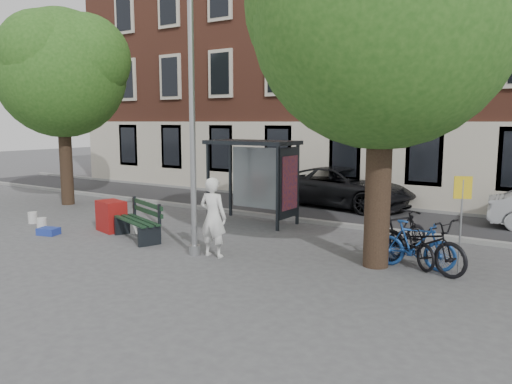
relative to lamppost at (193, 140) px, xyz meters
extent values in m
plane|color=#4C4C4F|center=(0.00, 0.00, -2.78)|extent=(90.00, 90.00, 0.00)
cube|color=#28282B|center=(0.00, 7.00, -2.78)|extent=(40.00, 4.00, 0.01)
cube|color=gray|center=(0.00, 5.00, -2.72)|extent=(40.00, 0.25, 0.12)
cube|color=gray|center=(0.00, 9.00, -2.72)|extent=(40.00, 0.25, 0.12)
cube|color=brown|center=(0.00, 13.00, 4.22)|extent=(30.00, 8.00, 14.00)
cylinder|color=#9EA0A3|center=(0.00, 0.00, 0.22)|extent=(0.14, 0.14, 6.00)
cylinder|color=#9EA0A3|center=(0.00, 0.00, -2.66)|extent=(0.28, 0.28, 0.24)
cylinder|color=black|center=(4.00, 1.50, -1.08)|extent=(0.56, 0.56, 3.40)
sphere|color=#255319|center=(4.00, 1.50, 2.62)|extent=(5.60, 5.60, 5.60)
sphere|color=#255319|center=(3.20, 1.20, 2.92)|extent=(4.20, 4.20, 4.20)
cylinder|color=black|center=(-9.00, 3.00, -1.18)|extent=(0.48, 0.48, 3.20)
sphere|color=#255319|center=(-9.00, 3.00, 2.22)|extent=(4.80, 4.80, 4.80)
sphere|color=#255319|center=(-8.10, 3.40, 2.72)|extent=(3.36, 3.36, 3.36)
sphere|color=#255319|center=(-9.80, 2.70, 2.52)|extent=(3.60, 3.60, 3.60)
sphere|color=#255319|center=(-8.80, 2.10, 2.82)|extent=(3.12, 3.12, 3.12)
cube|color=#1E2328|center=(-2.30, 3.40, -1.53)|extent=(0.08, 0.08, 2.50)
cube|color=#1E2328|center=(0.30, 3.40, -1.53)|extent=(0.08, 0.08, 2.50)
cube|color=#1E2328|center=(-2.30, 4.60, -1.53)|extent=(0.08, 0.08, 2.50)
cube|color=#1E2328|center=(0.30, 4.60, -1.53)|extent=(0.08, 0.08, 2.50)
cube|color=#1E2328|center=(-1.00, 4.00, -0.22)|extent=(2.85, 1.45, 0.12)
cube|color=#8C999E|center=(-1.00, 4.60, -1.41)|extent=(2.34, 0.04, 2.00)
cube|color=#1E2328|center=(0.30, 4.00, -1.41)|extent=(0.12, 1.14, 2.12)
cube|color=#D84C19|center=(0.37, 4.00, -1.41)|extent=(0.02, 0.90, 1.62)
imported|color=white|center=(0.47, 0.14, -1.83)|extent=(0.74, 0.53, 1.91)
cube|color=#1E2328|center=(-3.14, 0.65, -2.53)|extent=(0.30, 0.61, 0.51)
cube|color=#1E2328|center=(-1.57, 0.05, -2.53)|extent=(0.30, 0.61, 0.51)
cube|color=#16321D|center=(-2.43, 0.16, -2.26)|extent=(1.89, 0.83, 0.04)
cube|color=#16321D|center=(-2.35, 0.35, -2.26)|extent=(1.89, 0.83, 0.04)
cube|color=#16321D|center=(-2.28, 0.53, -2.26)|extent=(1.89, 0.83, 0.04)
cube|color=#16321D|center=(-2.24, 0.64, -2.03)|extent=(1.86, 0.75, 0.11)
cube|color=#16321D|center=(-2.24, 0.64, -1.83)|extent=(1.86, 0.75, 0.11)
imported|color=black|center=(4.89, 1.78, -2.19)|extent=(2.39, 1.52, 1.19)
imported|color=navy|center=(4.76, 1.77, -2.25)|extent=(1.81, 0.65, 1.07)
imported|color=black|center=(4.60, 2.07, -2.31)|extent=(1.78, 1.63, 0.94)
imported|color=black|center=(4.21, 2.40, -2.20)|extent=(1.32, 2.00, 1.17)
imported|color=black|center=(0.18, 8.40, -2.04)|extent=(5.67, 3.20, 1.50)
cube|color=maroon|center=(-3.78, 0.69, -2.33)|extent=(1.03, 0.82, 0.90)
cube|color=#21379B|center=(-4.90, -0.64, -2.68)|extent=(0.64, 0.54, 0.20)
cylinder|color=silver|center=(-6.76, 0.07, -2.60)|extent=(0.35, 0.35, 0.36)
cylinder|color=silver|center=(-3.00, 0.87, -2.60)|extent=(0.29, 0.29, 0.36)
cylinder|color=silver|center=(-5.66, -0.34, -2.60)|extent=(0.36, 0.36, 0.36)
cylinder|color=#9EA0A3|center=(5.67, 1.91, -1.77)|extent=(0.04, 0.04, 2.02)
cube|color=yellow|center=(5.67, 1.91, -0.93)|extent=(0.34, 0.17, 0.47)
camera|label=1|loc=(7.73, -9.00, 0.43)|focal=35.00mm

